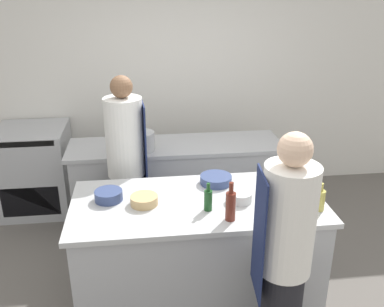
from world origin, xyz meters
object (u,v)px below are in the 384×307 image
oven_range (35,169)px  bowl_ceramic_blue (144,200)px  stockpot (142,141)px  bowl_wooden_salad (109,195)px  bowl_prep_small (240,197)px  chef_at_stove (127,167)px  bottle_olive_oil (299,207)px  bottle_wine (208,199)px  bottle_vinegar (320,199)px  bowl_mixing_large (216,180)px  bottle_cooking_oil (231,205)px  chef_at_prep_near (284,259)px

oven_range → bowl_ceramic_blue: same height
stockpot → bowl_wooden_salad: bearing=-104.9°
bowl_prep_small → stockpot: 1.37m
chef_at_stove → bottle_olive_oil: (1.23, -1.13, 0.13)m
bowl_prep_small → stockpot: size_ratio=0.71×
bottle_wine → bowl_ceramic_blue: bottle_wine is taller
bottle_vinegar → bowl_ceramic_blue: (-1.27, 0.24, -0.05)m
bottle_olive_oil → bowl_mixing_large: bottle_olive_oil is taller
bottle_vinegar → bowl_mixing_large: 0.86m
bottle_vinegar → bowl_ceramic_blue: 1.30m
bowl_ceramic_blue → stockpot: stockpot is taller
bowl_prep_small → bowl_mixing_large: bearing=111.1°
bottle_vinegar → bowl_prep_small: (-0.55, 0.20, -0.05)m
bottle_vinegar → bottle_wine: size_ratio=0.99×
bottle_wine → bowl_prep_small: 0.28m
bottle_vinegar → bowl_prep_small: 0.58m
bottle_wine → bowl_prep_small: bearing=20.8°
bottle_cooking_oil → stockpot: (-0.60, 1.41, -0.02)m
chef_at_prep_near → bottle_cooking_oil: (-0.25, 0.44, 0.15)m
bottle_wine → bowl_prep_small: (0.26, 0.10, -0.05)m
chef_at_prep_near → bowl_mixing_large: size_ratio=6.43×
bottle_wine → bottle_cooking_oil: 0.21m
bottle_wine → stockpot: (-0.46, 1.26, 0.01)m
oven_range → bottle_olive_oil: 3.11m
chef_at_stove → stockpot: 0.38m
bowl_wooden_salad → stockpot: 1.05m
oven_range → stockpot: size_ratio=3.70×
bottle_olive_oil → bottle_vinegar: (0.19, 0.10, -0.01)m
oven_range → bowl_ceramic_blue: bearing=-54.8°
bowl_mixing_large → bottle_vinegar: bearing=-37.9°
bowl_wooden_salad → bottle_cooking_oil: bearing=-24.7°
chef_at_stove → bowl_wooden_salad: size_ratio=8.00×
oven_range → chef_at_prep_near: bearing=-50.0°
bottle_wine → bowl_mixing_large: bearing=72.6°
bowl_prep_small → bottle_olive_oil: bearing=-40.0°
oven_range → bottle_wine: 2.54m
bottle_vinegar → bottle_wine: (-0.81, 0.10, 0.00)m
bottle_vinegar → stockpot: bottle_vinegar is taller
bottle_olive_oil → bottle_wine: (-0.62, 0.20, -0.01)m
bottle_cooking_oil → bowl_ceramic_blue: (-0.60, 0.30, -0.08)m
bowl_mixing_large → oven_range: bearing=141.8°
bowl_mixing_large → bottle_wine: bearing=-107.4°
bottle_olive_oil → bottle_cooking_oil: bearing=174.8°
oven_range → bottle_vinegar: size_ratio=4.48×
bottle_cooking_oil → bowl_wooden_salad: bearing=155.3°
bottle_olive_oil → bowl_ceramic_blue: size_ratio=1.15×
bowl_ceramic_blue → stockpot: bearing=90.0°
bowl_ceramic_blue → bowl_prep_small: bearing=-3.4°
bottle_wine → oven_range: bearing=132.1°
oven_range → bottle_olive_oil: size_ratio=4.03×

